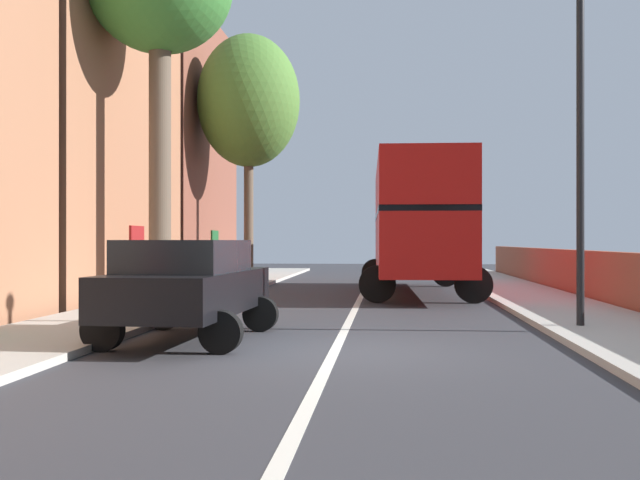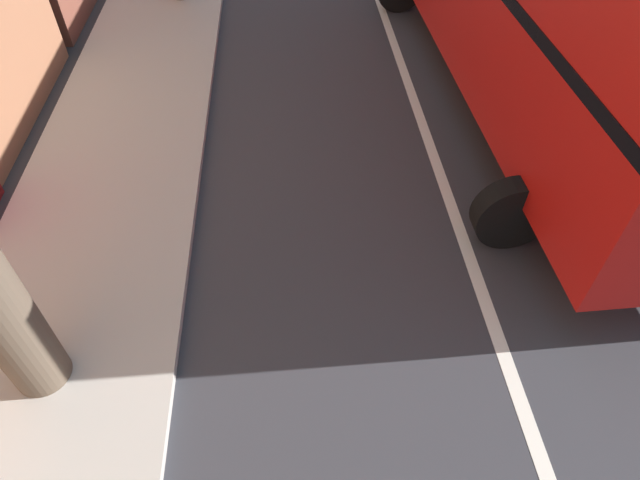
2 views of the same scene
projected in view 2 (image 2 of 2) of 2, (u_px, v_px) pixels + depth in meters
The scene contains 0 objects.
Camera 2 is at (-2.27, 3.93, 5.20)m, focal length 30.19 mm.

